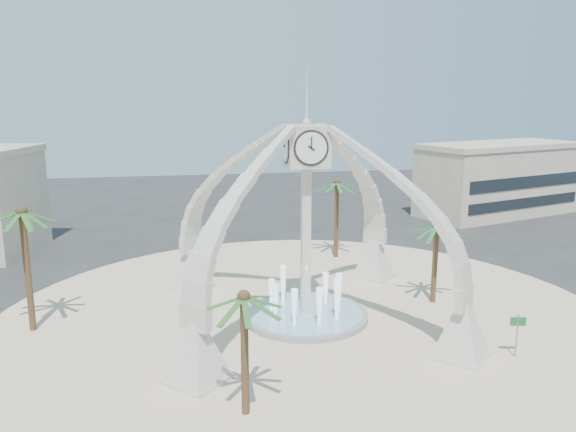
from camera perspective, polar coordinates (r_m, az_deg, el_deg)
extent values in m
plane|color=#282828|center=(36.67, 1.77, -10.36)|extent=(140.00, 140.00, 0.00)
cylinder|color=beige|center=(36.66, 1.77, -10.32)|extent=(40.00, 40.00, 0.06)
cube|color=silver|center=(35.10, 1.82, -2.95)|extent=(0.55, 0.55, 9.80)
cube|color=silver|center=(34.04, 1.89, 7.11)|extent=(2.50, 2.50, 2.50)
cone|color=silver|center=(33.91, 1.92, 12.59)|extent=(0.20, 0.20, 4.00)
cylinder|color=white|center=(32.78, 2.38, 6.92)|extent=(1.84, 0.04, 1.84)
pyramid|color=silver|center=(44.44, 8.75, -4.27)|extent=(3.80, 3.80, 3.20)
pyramid|color=silver|center=(42.02, -9.84, -5.27)|extent=(3.80, 3.80, 3.20)
pyramid|color=silver|center=(28.81, -9.29, -13.55)|extent=(3.80, 3.80, 3.20)
pyramid|color=silver|center=(32.24, 17.24, -11.09)|extent=(3.80, 3.80, 3.20)
cylinder|color=#97979A|center=(36.60, 1.77, -10.07)|extent=(8.00, 8.00, 0.40)
cylinder|color=#85B0C7|center=(36.51, 1.77, -9.75)|extent=(7.40, 7.40, 0.04)
cone|color=white|center=(35.95, 1.79, -7.38)|extent=(0.60, 0.60, 3.20)
cube|color=beige|center=(72.32, 20.58, 3.33)|extent=(21.49, 13.79, 8.00)
cube|color=beige|center=(71.85, 20.83, 6.72)|extent=(21.87, 14.17, 0.60)
cylinder|color=brown|center=(39.71, 14.68, -4.74)|extent=(0.36, 0.36, 5.56)
cylinder|color=brown|center=(37.00, -24.95, -5.13)|extent=(0.40, 0.40, 7.54)
cylinder|color=brown|center=(49.24, 4.94, -0.37)|extent=(0.40, 0.40, 6.87)
cylinder|color=brown|center=(25.42, -4.41, -13.96)|extent=(0.35, 0.35, 5.68)
cylinder|color=slate|center=(33.46, 22.22, -11.24)|extent=(0.08, 0.08, 2.51)
cube|color=#165A2B|center=(33.14, 22.33, -9.87)|extent=(0.84, 0.22, 0.50)
cube|color=white|center=(33.14, 22.33, -9.87)|extent=(0.91, 0.22, 0.57)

